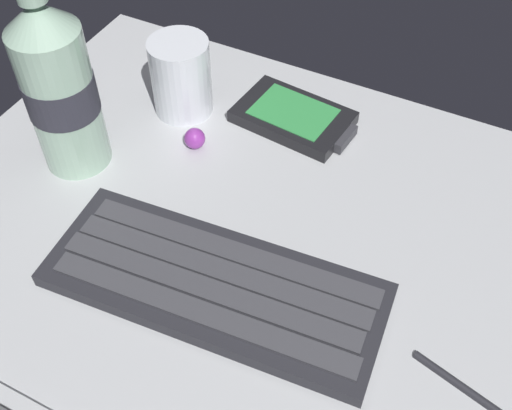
# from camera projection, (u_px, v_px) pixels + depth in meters

# --- Properties ---
(ground_plane) EXTENTS (0.64, 0.48, 0.03)m
(ground_plane) POSITION_uv_depth(u_px,v_px,m) (255.00, 234.00, 0.59)
(ground_plane) COLOR #B7BABC
(keyboard) EXTENTS (0.30, 0.13, 0.02)m
(keyboard) POSITION_uv_depth(u_px,v_px,m) (217.00, 285.00, 0.53)
(keyboard) COLOR #232328
(keyboard) RESTS_ON ground_plane
(handheld_device) EXTENTS (0.13, 0.09, 0.02)m
(handheld_device) POSITION_uv_depth(u_px,v_px,m) (294.00, 117.00, 0.67)
(handheld_device) COLOR black
(handheld_device) RESTS_ON ground_plane
(juice_cup) EXTENTS (0.06, 0.06, 0.09)m
(juice_cup) POSITION_uv_depth(u_px,v_px,m) (181.00, 80.00, 0.66)
(juice_cup) COLOR silver
(juice_cup) RESTS_ON ground_plane
(water_bottle) EXTENTS (0.07, 0.07, 0.21)m
(water_bottle) POSITION_uv_depth(u_px,v_px,m) (60.00, 87.00, 0.57)
(water_bottle) COLOR #9EC1A8
(water_bottle) RESTS_ON ground_plane
(trackball_mouse) EXTENTS (0.02, 0.02, 0.02)m
(trackball_mouse) POSITION_uv_depth(u_px,v_px,m) (195.00, 138.00, 0.64)
(trackball_mouse) COLOR purple
(trackball_mouse) RESTS_ON ground_plane
(stylus_pen) EXTENTS (0.09, 0.03, 0.01)m
(stylus_pen) POSITION_uv_depth(u_px,v_px,m) (470.00, 390.00, 0.47)
(stylus_pen) COLOR #26262B
(stylus_pen) RESTS_ON ground_plane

